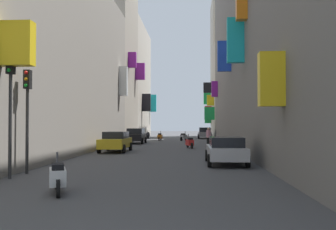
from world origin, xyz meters
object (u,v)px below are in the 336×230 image
at_px(parked_car_black, 136,136).
at_px(scooter_white, 57,177).
at_px(scooter_silver, 184,137).
at_px(parked_car_silver, 226,150).
at_px(traffic_light_near_corner, 10,93).
at_px(parked_car_grey, 205,133).
at_px(scooter_orange, 160,137).
at_px(traffic_light_far_corner, 27,103).
at_px(pedestrian_near_left, 209,137).
at_px(scooter_black, 148,135).
at_px(parked_car_yellow, 116,141).
at_px(scooter_red, 190,142).

distance_m(parked_car_black, scooter_white, 27.12).
height_order(scooter_silver, scooter_white, same).
height_order(parked_car_silver, traffic_light_near_corner, traffic_light_near_corner).
bearing_deg(parked_car_grey, scooter_white, -97.83).
xyz_separation_m(parked_car_silver, scooter_orange, (-5.38, 25.79, -0.25)).
relative_size(scooter_white, traffic_light_far_corner, 0.42).
distance_m(parked_car_silver, scooter_orange, 26.35).
distance_m(scooter_silver, pedestrian_near_left, 11.97).
relative_size(scooter_silver, traffic_light_near_corner, 0.38).
bearing_deg(scooter_black, pedestrian_near_left, -67.96).
bearing_deg(scooter_white, traffic_light_near_corner, 135.87).
xyz_separation_m(parked_car_silver, parked_car_black, (-7.27, 19.09, 0.08)).
distance_m(scooter_white, scooter_black, 39.59).
distance_m(parked_car_grey, scooter_white, 40.62).
height_order(parked_car_black, scooter_black, parked_car_black).
bearing_deg(scooter_silver, parked_car_grey, 68.75).
xyz_separation_m(parked_car_yellow, scooter_white, (1.55, -15.70, -0.29)).
height_order(scooter_black, pedestrian_near_left, pedestrian_near_left).
bearing_deg(traffic_light_far_corner, scooter_red, 68.29).
height_order(parked_car_grey, pedestrian_near_left, pedestrian_near_left).
distance_m(parked_car_grey, scooter_orange, 8.49).
xyz_separation_m(pedestrian_near_left, traffic_light_far_corner, (-7.90, -17.58, 1.97)).
height_order(parked_car_grey, scooter_white, parked_car_grey).
distance_m(scooter_red, pedestrian_near_left, 2.35).
bearing_deg(pedestrian_near_left, parked_car_black, 142.21).
bearing_deg(parked_car_silver, traffic_light_far_corner, -154.07).
xyz_separation_m(parked_car_yellow, scooter_orange, (1.60, 18.06, -0.29)).
xyz_separation_m(parked_car_black, scooter_silver, (4.69, 6.26, -0.33)).
bearing_deg(traffic_light_near_corner, pedestrian_near_left, 67.42).
bearing_deg(scooter_red, scooter_silver, 93.32).
distance_m(parked_car_yellow, parked_car_black, 11.37).
height_order(scooter_red, pedestrian_near_left, pedestrian_near_left).
relative_size(parked_car_yellow, scooter_white, 2.44).
xyz_separation_m(parked_car_grey, scooter_white, (-5.54, -40.24, -0.31)).
relative_size(scooter_red, pedestrian_near_left, 1.15).
bearing_deg(parked_car_silver, pedestrian_near_left, 90.92).
bearing_deg(scooter_orange, pedestrian_near_left, -67.04).
bearing_deg(scooter_black, scooter_orange, -69.93).
bearing_deg(traffic_light_near_corner, parked_car_silver, 33.44).
bearing_deg(traffic_light_far_corner, scooter_white, -56.13).
distance_m(parked_car_yellow, traffic_light_far_corner, 11.91).
relative_size(scooter_black, pedestrian_near_left, 1.19).
height_order(parked_car_black, traffic_light_near_corner, traffic_light_near_corner).
relative_size(scooter_silver, scooter_orange, 0.86).
distance_m(parked_car_yellow, scooter_red, 6.67).
height_order(scooter_silver, scooter_black, same).
distance_m(parked_car_grey, parked_car_silver, 32.27).
bearing_deg(scooter_black, traffic_light_far_corner, -91.03).
xyz_separation_m(parked_car_yellow, parked_car_silver, (6.98, -7.73, -0.04)).
bearing_deg(scooter_orange, scooter_black, 110.07).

